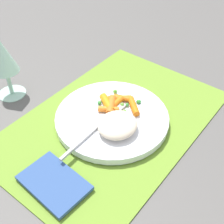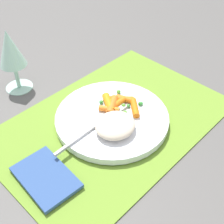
% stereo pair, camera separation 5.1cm
% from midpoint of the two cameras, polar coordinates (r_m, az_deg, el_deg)
% --- Properties ---
extents(ground_plane, '(2.40, 2.40, 0.00)m').
position_cam_midpoint_polar(ground_plane, '(0.68, 2.17, -2.05)').
color(ground_plane, '#565451').
extents(placemat, '(0.51, 0.34, 0.01)m').
position_cam_midpoint_polar(placemat, '(0.68, 2.17, -1.86)').
color(placemat, olive).
rests_on(placemat, ground_plane).
extents(plate, '(0.25, 0.25, 0.02)m').
position_cam_midpoint_polar(plate, '(0.67, 2.20, -1.20)').
color(plate, white).
rests_on(plate, placemat).
extents(rice_mound, '(0.09, 0.08, 0.03)m').
position_cam_midpoint_polar(rice_mound, '(0.62, 2.97, -2.54)').
color(rice_mound, beige).
rests_on(rice_mound, plate).
extents(carrot_portion, '(0.09, 0.10, 0.02)m').
position_cam_midpoint_polar(carrot_portion, '(0.68, 3.17, 1.40)').
color(carrot_portion, orange).
rests_on(carrot_portion, plate).
extents(pea_scatter, '(0.08, 0.09, 0.01)m').
position_cam_midpoint_polar(pea_scatter, '(0.68, 4.26, 0.90)').
color(pea_scatter, green).
rests_on(pea_scatter, plate).
extents(fork, '(0.20, 0.02, 0.01)m').
position_cam_midpoint_polar(fork, '(0.64, 0.04, -2.15)').
color(fork, '#B8B8B8').
rests_on(fork, plate).
extents(wine_glass, '(0.07, 0.07, 0.16)m').
position_cam_midpoint_polar(wine_glass, '(0.74, -16.47, 10.83)').
color(wine_glass, '#B2E0CC').
rests_on(wine_glass, ground_plane).
extents(napkin, '(0.09, 0.13, 0.01)m').
position_cam_midpoint_polar(napkin, '(0.58, -9.67, -11.95)').
color(napkin, '#33518C').
rests_on(napkin, placemat).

